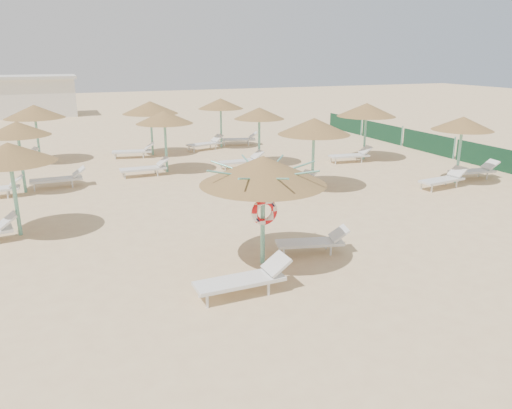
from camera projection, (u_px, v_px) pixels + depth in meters
name	position (u px, v px, depth m)	size (l,w,h in m)	color
ground	(247.00, 265.00, 12.21)	(120.00, 120.00, 0.00)	#DDBE87
main_palapa	(263.00, 171.00, 11.64)	(3.00, 3.00, 2.69)	#66B29B
lounger_main_a	(246.00, 278.00, 10.63)	(2.10, 0.70, 0.76)	silver
lounger_main_b	(314.00, 241.00, 12.85)	(1.93, 0.99, 0.67)	silver
palapa_field	(207.00, 118.00, 21.38)	(20.16, 13.48, 2.71)	#66B29B
service_hut	(23.00, 96.00, 40.56)	(8.40, 4.40, 3.25)	silver
windbreak_fence	(428.00, 143.00, 25.95)	(0.08, 19.84, 1.10)	#184A30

